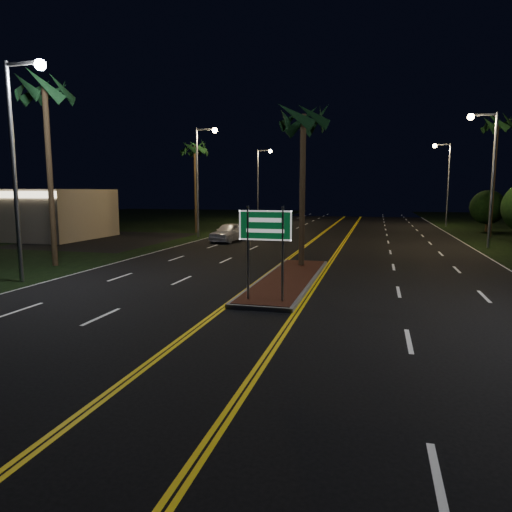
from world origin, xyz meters
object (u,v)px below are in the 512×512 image
(palm_left_near, at_px, (45,92))
(shrub_far, at_px, (488,207))
(car_near, at_px, (229,231))
(streetlight_left_far, at_px, (261,177))
(highway_sign, at_px, (265,234))
(palm_right_far, at_px, (497,126))
(palm_left_far, at_px, (195,148))
(median_island, at_px, (288,279))
(streetlight_left_mid, at_px, (201,169))
(streetlight_right_mid, at_px, (487,164))
(streetlight_right_far, at_px, (445,175))
(palm_median, at_px, (303,119))
(commercial_building, at_px, (13,213))
(streetlight_left_near, at_px, (20,146))
(car_far, at_px, (282,221))

(palm_left_near, distance_m, shrub_far, 38.93)
(shrub_far, xyz_separation_m, car_near, (-21.18, -14.56, -1.50))
(streetlight_left_far, bearing_deg, palm_left_near, -93.00)
(highway_sign, xyz_separation_m, palm_left_near, (-12.50, 5.20, 6.28))
(highway_sign, bearing_deg, palm_right_far, 64.80)
(streetlight_left_far, xyz_separation_m, car_near, (3.23, -22.56, -4.82))
(palm_left_far, bearing_deg, highway_sign, -63.08)
(median_island, xyz_separation_m, streetlight_left_far, (-10.61, 37.00, 5.57))
(streetlight_left_mid, xyz_separation_m, streetlight_right_mid, (21.23, -2.00, 0.00))
(palm_right_far, bearing_deg, streetlight_right_far, 100.33)
(median_island, height_order, palm_median, palm_median)
(commercial_building, xyz_separation_m, shrub_far, (39.80, 16.01, 0.33))
(commercial_building, bearing_deg, palm_left_near, -41.61)
(highway_sign, height_order, shrub_far, shrub_far)
(commercial_building, bearing_deg, palm_left_far, 31.25)
(streetlight_left_near, xyz_separation_m, streetlight_left_mid, (0.00, 20.00, 0.00))
(streetlight_left_far, distance_m, palm_left_far, 16.28)
(commercial_building, distance_m, palm_left_far, 16.47)
(streetlight_right_mid, xyz_separation_m, car_near, (-17.99, -0.56, -4.82))
(streetlight_right_far, bearing_deg, streetlight_left_near, -119.19)
(car_near, bearing_deg, palm_median, -46.15)
(median_island, height_order, streetlight_right_mid, streetlight_right_mid)
(palm_left_near, distance_m, palm_left_far, 20.02)
(streetlight_left_far, xyz_separation_m, palm_left_near, (-1.89, -36.00, 3.02))
(commercial_building, relative_size, streetlight_right_far, 1.67)
(streetlight_right_far, xyz_separation_m, palm_right_far, (2.19, -12.00, 3.49))
(palm_median, height_order, palm_left_far, palm_left_far)
(median_island, xyz_separation_m, palm_left_near, (-12.50, 1.00, 8.60))
(highway_sign, relative_size, car_near, 0.64)
(streetlight_left_mid, bearing_deg, palm_right_far, 14.37)
(streetlight_left_mid, height_order, car_far, streetlight_left_mid)
(median_island, distance_m, palm_median, 8.00)
(streetlight_right_far, relative_size, car_near, 1.79)
(streetlight_left_near, height_order, shrub_far, streetlight_left_near)
(car_near, height_order, car_far, car_near)
(commercial_building, distance_m, car_far, 25.14)
(palm_left_near, height_order, palm_left_far, palm_left_near)
(streetlight_left_near, xyz_separation_m, palm_left_near, (-1.89, 4.00, 3.02))
(median_island, relative_size, highway_sign, 3.20)
(car_far, bearing_deg, streetlight_left_mid, -119.08)
(streetlight_left_near, distance_m, palm_median, 12.55)
(streetlight_left_far, distance_m, car_near, 23.30)
(palm_median, bearing_deg, shrub_far, 61.58)
(streetlight_left_mid, xyz_separation_m, car_near, (3.23, -2.56, -4.82))
(commercial_building, bearing_deg, streetlight_right_far, 31.01)
(median_island, distance_m, commercial_building, 29.13)
(streetlight_left_near, distance_m, car_near, 18.38)
(streetlight_left_near, height_order, palm_right_far, palm_right_far)
(palm_median, bearing_deg, car_far, 103.73)
(car_far, bearing_deg, streetlight_left_far, 110.58)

